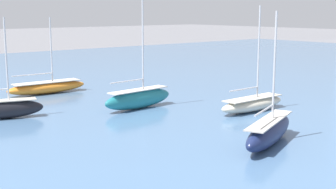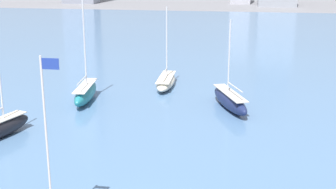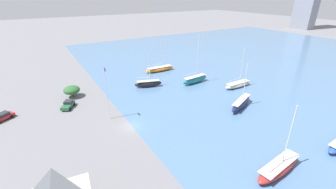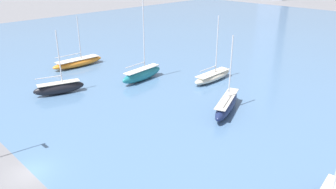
{
  "view_description": "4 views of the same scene",
  "coord_description": "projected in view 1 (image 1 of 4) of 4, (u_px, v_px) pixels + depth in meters",
  "views": [
    {
      "loc": [
        28.81,
        -4.02,
        10.79
      ],
      "look_at": [
        0.09,
        19.59,
        4.11
      ],
      "focal_mm": 50.0,
      "sensor_mm": 36.0,
      "label": 1
    },
    {
      "loc": [
        6.67,
        -29.33,
        17.52
      ],
      "look_at": [
        -0.55,
        15.87,
        4.37
      ],
      "focal_mm": 50.0,
      "sensor_mm": 36.0,
      "label": 2
    },
    {
      "loc": [
        37.7,
        -13.91,
        25.25
      ],
      "look_at": [
        -4.7,
        11.53,
        2.72
      ],
      "focal_mm": 24.0,
      "sensor_mm": 36.0,
      "label": 3
    },
    {
      "loc": [
        29.38,
        -9.73,
        19.94
      ],
      "look_at": [
        2.11,
        17.54,
        4.07
      ],
      "focal_mm": 35.0,
      "sensor_mm": 36.0,
      "label": 4
    }
  ],
  "objects": [
    {
      "name": "sailboat_cream",
      "position": [
        253.0,
        103.0,
        50.86
      ],
      "size": [
        2.52,
        9.67,
        11.35
      ],
      "rotation": [
        0.0,
        0.0,
        0.02
      ],
      "color": "beige",
      "rests_on": "harbor_water"
    },
    {
      "name": "sailboat_black",
      "position": [
        3.0,
        109.0,
        47.14
      ],
      "size": [
        4.03,
        8.06,
        10.18
      ],
      "rotation": [
        0.0,
        0.0,
        -0.3
      ],
      "color": "black",
      "rests_on": "harbor_water"
    },
    {
      "name": "sailboat_navy",
      "position": [
        269.0,
        131.0,
        38.1
      ],
      "size": [
        5.59,
        10.23,
        10.78
      ],
      "rotation": [
        0.0,
        0.0,
        0.38
      ],
      "color": "#19234C",
      "rests_on": "harbor_water"
    },
    {
      "name": "sailboat_orange",
      "position": [
        47.0,
        87.0,
        61.65
      ],
      "size": [
        2.7,
        10.87,
        9.97
      ],
      "rotation": [
        0.0,
        0.0,
        -0.02
      ],
      "color": "orange",
      "rests_on": "harbor_water"
    },
    {
      "name": "sailboat_teal",
      "position": [
        139.0,
        98.0,
        52.19
      ],
      "size": [
        2.83,
        9.53,
        14.67
      ],
      "rotation": [
        0.0,
        0.0,
        0.1
      ],
      "color": "#1E757F",
      "rests_on": "harbor_water"
    }
  ]
}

